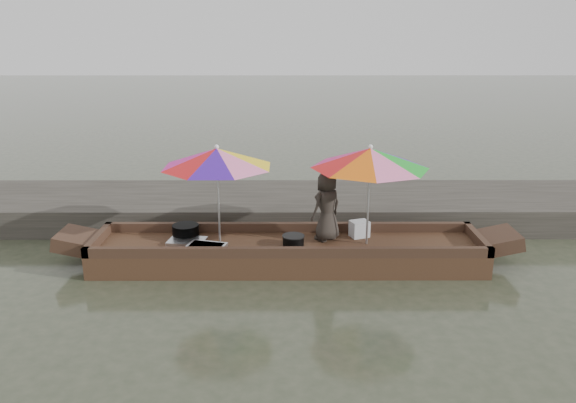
{
  "coord_description": "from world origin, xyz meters",
  "views": [
    {
      "loc": [
        -0.02,
        -8.11,
        3.49
      ],
      "look_at": [
        0.0,
        0.1,
        1.0
      ],
      "focal_mm": 35.0,
      "sensor_mm": 36.0,
      "label": 1
    }
  ],
  "objects_px": {
    "cooking_pot": "(186,231)",
    "supply_bag": "(359,229)",
    "charcoal_grill": "(293,241)",
    "umbrella_stern": "(368,195)",
    "boat_hull": "(288,254)",
    "vendor": "(327,206)",
    "umbrella_bow": "(218,196)",
    "tray_crayfish": "(206,248)",
    "tray_scallop": "(187,241)"
  },
  "relations": [
    {
      "from": "cooking_pot",
      "to": "supply_bag",
      "type": "relative_size",
      "value": 1.49
    },
    {
      "from": "charcoal_grill",
      "to": "umbrella_bow",
      "type": "xyz_separation_m",
      "value": [
        -1.13,
        0.09,
        0.7
      ]
    },
    {
      "from": "charcoal_grill",
      "to": "supply_bag",
      "type": "bearing_deg",
      "value": 20.76
    },
    {
      "from": "umbrella_stern",
      "to": "tray_crayfish",
      "type": "bearing_deg",
      "value": -172.99
    },
    {
      "from": "charcoal_grill",
      "to": "umbrella_stern",
      "type": "bearing_deg",
      "value": 4.61
    },
    {
      "from": "vendor",
      "to": "cooking_pot",
      "type": "bearing_deg",
      "value": -41.25
    },
    {
      "from": "tray_scallop",
      "to": "charcoal_grill",
      "type": "relative_size",
      "value": 1.73
    },
    {
      "from": "cooking_pot",
      "to": "umbrella_bow",
      "type": "distance_m",
      "value": 0.91
    },
    {
      "from": "supply_bag",
      "to": "umbrella_bow",
      "type": "relative_size",
      "value": 0.17
    },
    {
      "from": "tray_crayfish",
      "to": "umbrella_stern",
      "type": "height_order",
      "value": "umbrella_stern"
    },
    {
      "from": "boat_hull",
      "to": "supply_bag",
      "type": "xyz_separation_m",
      "value": [
        1.14,
        0.31,
        0.3
      ]
    },
    {
      "from": "supply_bag",
      "to": "vendor",
      "type": "height_order",
      "value": "vendor"
    },
    {
      "from": "supply_bag",
      "to": "umbrella_bow",
      "type": "bearing_deg",
      "value": -171.94
    },
    {
      "from": "vendor",
      "to": "umbrella_stern",
      "type": "height_order",
      "value": "umbrella_stern"
    },
    {
      "from": "boat_hull",
      "to": "charcoal_grill",
      "type": "height_order",
      "value": "charcoal_grill"
    },
    {
      "from": "charcoal_grill",
      "to": "supply_bag",
      "type": "xyz_separation_m",
      "value": [
        1.06,
        0.4,
        0.05
      ]
    },
    {
      "from": "tray_scallop",
      "to": "vendor",
      "type": "bearing_deg",
      "value": 4.31
    },
    {
      "from": "cooking_pot",
      "to": "supply_bag",
      "type": "bearing_deg",
      "value": 1.23
    },
    {
      "from": "tray_scallop",
      "to": "charcoal_grill",
      "type": "bearing_deg",
      "value": -3.7
    },
    {
      "from": "vendor",
      "to": "umbrella_stern",
      "type": "relative_size",
      "value": 0.63
    },
    {
      "from": "supply_bag",
      "to": "umbrella_stern",
      "type": "relative_size",
      "value": 0.16
    },
    {
      "from": "tray_scallop",
      "to": "supply_bag",
      "type": "xyz_separation_m",
      "value": [
        2.7,
        0.29,
        0.1
      ]
    },
    {
      "from": "cooking_pot",
      "to": "charcoal_grill",
      "type": "relative_size",
      "value": 1.29
    },
    {
      "from": "charcoal_grill",
      "to": "supply_bag",
      "type": "relative_size",
      "value": 1.16
    },
    {
      "from": "supply_bag",
      "to": "vendor",
      "type": "xyz_separation_m",
      "value": [
        -0.54,
        -0.13,
        0.43
      ]
    },
    {
      "from": "vendor",
      "to": "umbrella_stern",
      "type": "distance_m",
      "value": 0.67
    },
    {
      "from": "cooking_pot",
      "to": "umbrella_stern",
      "type": "bearing_deg",
      "value": -5.05
    },
    {
      "from": "cooking_pot",
      "to": "tray_scallop",
      "type": "height_order",
      "value": "cooking_pot"
    },
    {
      "from": "charcoal_grill",
      "to": "umbrella_stern",
      "type": "distance_m",
      "value": 1.33
    },
    {
      "from": "umbrella_bow",
      "to": "umbrella_stern",
      "type": "bearing_deg",
      "value": 0.0
    },
    {
      "from": "umbrella_bow",
      "to": "tray_crayfish",
      "type": "bearing_deg",
      "value": -120.55
    },
    {
      "from": "tray_scallop",
      "to": "umbrella_bow",
      "type": "height_order",
      "value": "umbrella_bow"
    },
    {
      "from": "cooking_pot",
      "to": "umbrella_bow",
      "type": "relative_size",
      "value": 0.25
    },
    {
      "from": "supply_bag",
      "to": "umbrella_stern",
      "type": "bearing_deg",
      "value": -76.36
    },
    {
      "from": "charcoal_grill",
      "to": "vendor",
      "type": "xyz_separation_m",
      "value": [
        0.52,
        0.27,
        0.48
      ]
    },
    {
      "from": "vendor",
      "to": "umbrella_bow",
      "type": "distance_m",
      "value": 1.68
    },
    {
      "from": "boat_hull",
      "to": "charcoal_grill",
      "type": "distance_m",
      "value": 0.28
    },
    {
      "from": "cooking_pot",
      "to": "vendor",
      "type": "xyz_separation_m",
      "value": [
        2.22,
        -0.07,
        0.45
      ]
    },
    {
      "from": "charcoal_grill",
      "to": "umbrella_stern",
      "type": "height_order",
      "value": "umbrella_stern"
    },
    {
      "from": "charcoal_grill",
      "to": "umbrella_stern",
      "type": "relative_size",
      "value": 0.18
    },
    {
      "from": "umbrella_stern",
      "to": "charcoal_grill",
      "type": "bearing_deg",
      "value": -175.39
    },
    {
      "from": "tray_scallop",
      "to": "boat_hull",
      "type": "bearing_deg",
      "value": -0.55
    },
    {
      "from": "umbrella_bow",
      "to": "umbrella_stern",
      "type": "distance_m",
      "value": 2.27
    },
    {
      "from": "tray_crayfish",
      "to": "umbrella_bow",
      "type": "xyz_separation_m",
      "value": [
        0.18,
        0.3,
        0.73
      ]
    },
    {
      "from": "boat_hull",
      "to": "umbrella_bow",
      "type": "relative_size",
      "value": 3.55
    },
    {
      "from": "boat_hull",
      "to": "charcoal_grill",
      "type": "xyz_separation_m",
      "value": [
        0.08,
        -0.09,
        0.25
      ]
    },
    {
      "from": "tray_crayfish",
      "to": "tray_scallop",
      "type": "distance_m",
      "value": 0.46
    },
    {
      "from": "vendor",
      "to": "umbrella_stern",
      "type": "xyz_separation_m",
      "value": [
        0.61,
        -0.18,
        0.22
      ]
    },
    {
      "from": "tray_scallop",
      "to": "charcoal_grill",
      "type": "xyz_separation_m",
      "value": [
        1.65,
        -0.11,
        0.05
      ]
    },
    {
      "from": "supply_bag",
      "to": "tray_scallop",
      "type": "bearing_deg",
      "value": -173.78
    }
  ]
}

